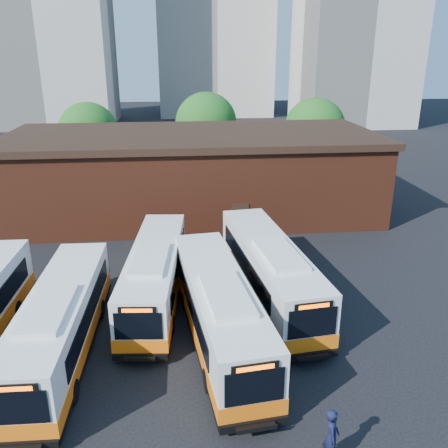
{
  "coord_description": "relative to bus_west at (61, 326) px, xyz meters",
  "views": [
    {
      "loc": [
        -1.3,
        -16.98,
        12.38
      ],
      "look_at": [
        1.25,
        7.98,
        3.18
      ],
      "focal_mm": 38.0,
      "sensor_mm": 36.0,
      "label": 1
    }
  ],
  "objects": [
    {
      "name": "tree_east",
      "position": [
        19.42,
        30.0,
        3.42
      ],
      "size": [
        6.24,
        6.24,
        7.96
      ],
      "color": "#382314",
      "rests_on": "ground"
    },
    {
      "name": "bus_mideast",
      "position": [
        6.77,
        0.3,
        0.05
      ],
      "size": [
        3.77,
        12.03,
        3.23
      ],
      "rotation": [
        0.0,
        0.0,
        0.12
      ],
      "color": "white",
      "rests_on": "ground"
    },
    {
      "name": "bus_east",
      "position": [
        9.75,
        3.97,
        0.08
      ],
      "size": [
        3.78,
        12.2,
        3.28
      ],
      "rotation": [
        0.0,
        0.0,
        0.11
      ],
      "color": "white",
      "rests_on": "ground"
    },
    {
      "name": "bus_west",
      "position": [
        0.0,
        0.0,
        0.0
      ],
      "size": [
        2.67,
        11.5,
        3.11
      ],
      "rotation": [
        0.0,
        0.0,
        -0.03
      ],
      "color": "white",
      "rests_on": "ground"
    },
    {
      "name": "depot_building",
      "position": [
        6.42,
        19.0,
        1.84
      ],
      "size": [
        28.6,
        12.6,
        6.4
      ],
      "color": "#5E2716",
      "rests_on": "ground"
    },
    {
      "name": "ground",
      "position": [
        6.42,
        -1.0,
        -1.41
      ],
      "size": [
        220.0,
        220.0,
        0.0
      ],
      "primitive_type": "plane",
      "color": "black"
    },
    {
      "name": "tree_mid",
      "position": [
        8.42,
        33.0,
        3.67
      ],
      "size": [
        6.56,
        6.56,
        8.36
      ],
      "color": "#382314",
      "rests_on": "ground"
    },
    {
      "name": "tree_west",
      "position": [
        -3.58,
        31.0,
        3.23
      ],
      "size": [
        6.0,
        6.0,
        7.65
      ],
      "color": "#382314",
      "rests_on": "ground"
    },
    {
      "name": "bus_midwest",
      "position": [
        3.82,
        4.31,
        -0.01
      ],
      "size": [
        3.33,
        11.5,
        3.09
      ],
      "rotation": [
        0.0,
        0.0,
        -0.09
      ],
      "color": "white",
      "rests_on": "ground"
    },
    {
      "name": "transit_worker",
      "position": [
        9.66,
        -6.74,
        -0.41
      ],
      "size": [
        0.64,
        0.83,
        2.02
      ],
      "primitive_type": "imported",
      "rotation": [
        0.0,
        0.0,
        1.33
      ],
      "color": "black",
      "rests_on": "ground"
    }
  ]
}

